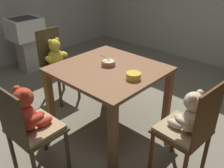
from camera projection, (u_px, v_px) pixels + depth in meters
name	position (u px, v px, depth m)	size (l,w,h in m)	color
ground_plane	(109.00, 127.00, 2.83)	(5.20, 5.20, 0.04)	#79725D
dining_table	(109.00, 78.00, 2.54)	(1.02, 0.97, 0.72)	brown
teddy_chair_near_right	(189.00, 123.00, 1.96)	(0.42, 0.43, 0.92)	#583215
teddy_chair_near_front	(29.00, 120.00, 1.98)	(0.42, 0.40, 0.89)	#493A24
teddy_chair_near_left	(56.00, 59.00, 3.15)	(0.40, 0.36, 0.92)	#4A3C26
porridge_bowl_yellow_near_right	(134.00, 76.00, 2.25)	(0.14, 0.14, 0.06)	yellow
porridge_bowl_terracotta_center	(108.00, 63.00, 2.54)	(0.14, 0.14, 0.12)	#B26C51
sink_basin	(26.00, 37.00, 3.94)	(0.45, 0.48, 0.87)	#B7B2A8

